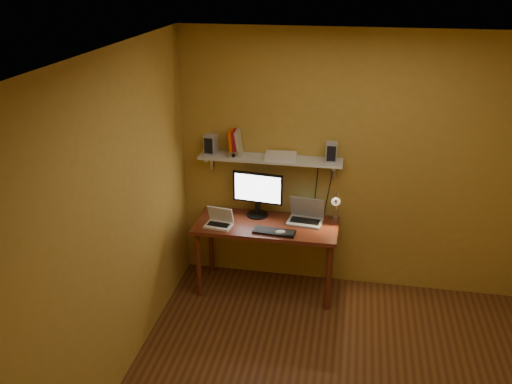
% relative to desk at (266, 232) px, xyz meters
% --- Properties ---
extents(room, '(3.44, 3.24, 2.64)m').
position_rel_desk_xyz_m(room, '(0.78, -1.28, 0.64)').
color(room, brown).
rests_on(room, ground).
extents(desk, '(1.40, 0.60, 0.75)m').
position_rel_desk_xyz_m(desk, '(0.00, 0.00, 0.00)').
color(desk, maroon).
rests_on(desk, ground).
extents(wall_shelf, '(1.40, 0.25, 0.21)m').
position_rel_desk_xyz_m(wall_shelf, '(0.00, 0.19, 0.69)').
color(wall_shelf, silver).
rests_on(wall_shelf, room).
extents(monitor, '(0.51, 0.24, 0.46)m').
position_rel_desk_xyz_m(monitor, '(-0.12, 0.17, 0.34)').
color(monitor, black).
rests_on(monitor, desk).
extents(laptop, '(0.36, 0.28, 0.25)m').
position_rel_desk_xyz_m(laptop, '(0.37, 0.13, 0.15)').
color(laptop, '#999BA1').
rests_on(laptop, desk).
extents(netbook, '(0.28, 0.22, 0.19)m').
position_rel_desk_xyz_m(netbook, '(-0.45, -0.11, 0.14)').
color(netbook, white).
rests_on(netbook, desk).
extents(keyboard, '(0.42, 0.18, 0.02)m').
position_rel_desk_xyz_m(keyboard, '(0.10, -0.17, 0.10)').
color(keyboard, black).
rests_on(keyboard, desk).
extents(mouse, '(0.12, 0.10, 0.04)m').
position_rel_desk_xyz_m(mouse, '(0.16, -0.19, 0.10)').
color(mouse, white).
rests_on(mouse, desk).
extents(desk_lamp, '(0.09, 0.23, 0.38)m').
position_rel_desk_xyz_m(desk_lamp, '(0.66, 0.13, 0.29)').
color(desk_lamp, silver).
rests_on(desk_lamp, desk).
extents(speaker_left, '(0.13, 0.13, 0.20)m').
position_rel_desk_xyz_m(speaker_left, '(-0.59, 0.19, 0.81)').
color(speaker_left, '#999BA1').
rests_on(speaker_left, wall_shelf).
extents(speaker_right, '(0.11, 0.11, 0.19)m').
position_rel_desk_xyz_m(speaker_right, '(0.58, 0.19, 0.80)').
color(speaker_right, '#999BA1').
rests_on(speaker_right, wall_shelf).
extents(books, '(0.13, 0.17, 0.25)m').
position_rel_desk_xyz_m(books, '(-0.35, 0.21, 0.83)').
color(books, '#E34E00').
rests_on(books, wall_shelf).
extents(shelf_camera, '(0.10, 0.05, 0.06)m').
position_rel_desk_xyz_m(shelf_camera, '(-0.35, 0.12, 0.74)').
color(shelf_camera, silver).
rests_on(shelf_camera, wall_shelf).
extents(router, '(0.31, 0.22, 0.05)m').
position_rel_desk_xyz_m(router, '(0.10, 0.18, 0.74)').
color(router, white).
rests_on(router, wall_shelf).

